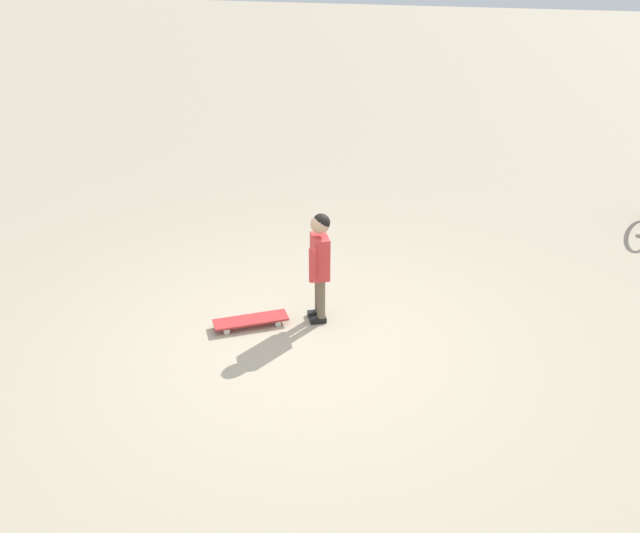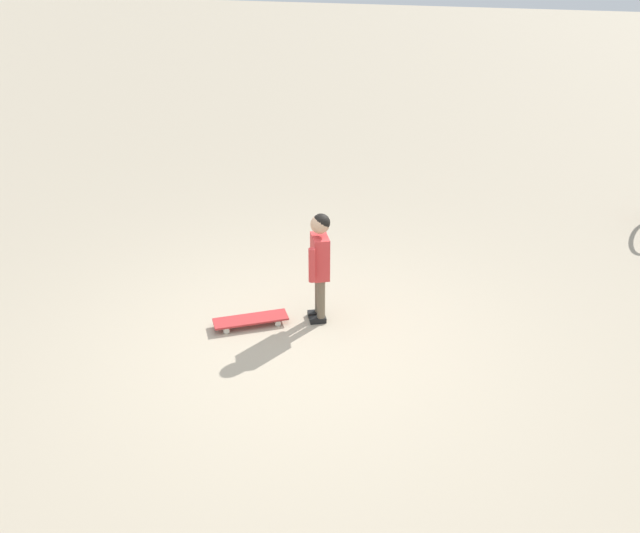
{
  "view_description": "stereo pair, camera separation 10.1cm",
  "coord_description": "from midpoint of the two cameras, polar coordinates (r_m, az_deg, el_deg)",
  "views": [
    {
      "loc": [
        -4.95,
        -1.33,
        3.41
      ],
      "look_at": [
        0.5,
        -0.12,
        0.55
      ],
      "focal_mm": 39.1,
      "sensor_mm": 36.0,
      "label": 1
    },
    {
      "loc": [
        -4.93,
        -1.43,
        3.41
      ],
      "look_at": [
        0.5,
        -0.12,
        0.55
      ],
      "focal_mm": 39.1,
      "sensor_mm": 36.0,
      "label": 2
    }
  ],
  "objects": [
    {
      "name": "skateboard",
      "position": [
        6.44,
        -5.25,
        -4.36
      ],
      "size": [
        0.5,
        0.69,
        0.07
      ],
      "color": "#B22D2D",
      "rests_on": "ground"
    },
    {
      "name": "ground_plane",
      "position": [
        6.16,
        -1.68,
        -6.52
      ],
      "size": [
        50.0,
        50.0,
        0.0
      ],
      "primitive_type": "plane",
      "color": "tan"
    },
    {
      "name": "child_person",
      "position": [
        6.23,
        0.45,
        0.87
      ],
      "size": [
        0.41,
        0.25,
        1.06
      ],
      "color": "brown",
      "rests_on": "ground"
    }
  ]
}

